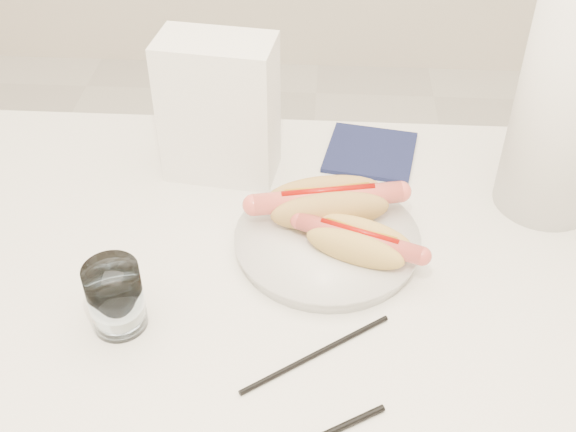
# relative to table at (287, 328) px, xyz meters

# --- Properties ---
(table) EXTENTS (1.20, 0.80, 0.75)m
(table) POSITION_rel_table_xyz_m (0.00, 0.00, 0.00)
(table) COLOR white
(table) RESTS_ON ground
(plate) EXTENTS (0.30, 0.30, 0.02)m
(plate) POSITION_rel_table_xyz_m (0.05, 0.09, 0.07)
(plate) COLOR silver
(plate) RESTS_ON table
(hotdog_left) EXTENTS (0.20, 0.11, 0.05)m
(hotdog_left) POSITION_rel_table_xyz_m (0.05, 0.13, 0.10)
(hotdog_left) COLOR tan
(hotdog_left) RESTS_ON plate
(hotdog_right) EXTENTS (0.16, 0.10, 0.04)m
(hotdog_right) POSITION_rel_table_xyz_m (0.09, 0.06, 0.10)
(hotdog_right) COLOR #DAAF55
(hotdog_right) RESTS_ON plate
(water_glass) EXTENTS (0.06, 0.06, 0.09)m
(water_glass) POSITION_rel_table_xyz_m (-0.19, -0.06, 0.10)
(water_glass) COLOR white
(water_glass) RESTS_ON table
(chopstick_near) EXTENTS (0.16, 0.12, 0.01)m
(chopstick_near) POSITION_rel_table_xyz_m (0.04, -0.09, 0.06)
(chopstick_near) COLOR black
(chopstick_near) RESTS_ON table
(napkin_box) EXTENTS (0.17, 0.11, 0.21)m
(napkin_box) POSITION_rel_table_xyz_m (-0.11, 0.25, 0.17)
(napkin_box) COLOR white
(napkin_box) RESTS_ON table
(navy_napkin) EXTENTS (0.15, 0.15, 0.01)m
(navy_napkin) POSITION_rel_table_xyz_m (0.11, 0.31, 0.06)
(navy_napkin) COLOR #13193D
(navy_napkin) RESTS_ON table
(paper_towel_roll) EXTENTS (0.15, 0.15, 0.31)m
(paper_towel_roll) POSITION_rel_table_xyz_m (0.35, 0.21, 0.21)
(paper_towel_roll) COLOR white
(paper_towel_roll) RESTS_ON table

